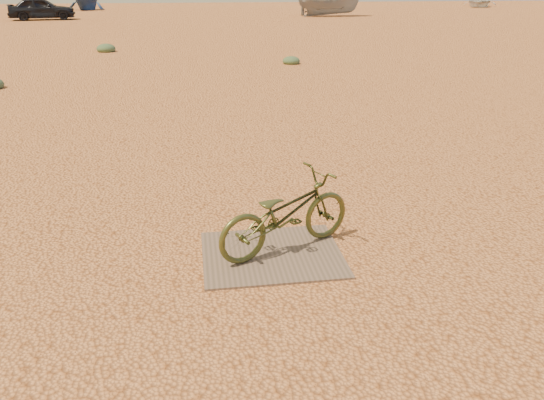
{
  "coord_description": "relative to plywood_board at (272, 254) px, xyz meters",
  "views": [
    {
      "loc": [
        -0.28,
        -4.4,
        2.55
      ],
      "look_at": [
        0.42,
        0.2,
        0.6
      ],
      "focal_mm": 35.0,
      "sensor_mm": 36.0,
      "label": 1
    }
  ],
  "objects": [
    {
      "name": "kale_b",
      "position": [
        2.52,
        12.58,
        -0.01
      ],
      "size": [
        0.56,
        0.56,
        0.31
      ],
      "primitive_type": "ellipsoid",
      "color": "#516645",
      "rests_on": "ground"
    },
    {
      "name": "kale_c",
      "position": [
        -3.8,
        16.6,
        -0.01
      ],
      "size": [
        0.69,
        0.69,
        0.38
      ],
      "primitive_type": "ellipsoid",
      "color": "#516645",
      "rests_on": "ground"
    },
    {
      "name": "boat_far_right",
      "position": [
        26.88,
        45.79,
        0.43
      ],
      "size": [
        4.87,
        5.22,
        0.88
      ],
      "primitive_type": "imported",
      "rotation": [
        0.0,
        0.0,
        -0.58
      ],
      "color": "beige",
      "rests_on": "ground"
    },
    {
      "name": "plywood_board",
      "position": [
        0.0,
        0.0,
        0.0
      ],
      "size": [
        1.38,
        1.14,
        0.02
      ],
      "primitive_type": "cube",
      "color": "brown",
      "rests_on": "ground"
    },
    {
      "name": "ground",
      "position": [
        -0.42,
        -0.2,
        -0.01
      ],
      "size": [
        120.0,
        120.0,
        0.0
      ],
      "primitive_type": "plane",
      "color": "#DC8D53",
      "rests_on": "ground"
    },
    {
      "name": "car",
      "position": [
        -10.18,
        34.2,
        0.69
      ],
      "size": [
        4.31,
        2.23,
        1.4
      ],
      "primitive_type": "imported",
      "rotation": [
        0.0,
        0.0,
        1.71
      ],
      "color": "black",
      "rests_on": "ground"
    },
    {
      "name": "bicycle",
      "position": [
        0.15,
        0.07,
        0.41
      ],
      "size": [
        1.58,
        1.1,
        0.79
      ],
      "primitive_type": "imported",
      "rotation": [
        0.0,
        0.0,
        2.0
      ],
      "color": "#474D23",
      "rests_on": "plywood_board"
    },
    {
      "name": "boat_mid_right",
      "position": [
        9.45,
        34.88,
        0.93
      ],
      "size": [
        4.93,
        1.99,
        1.88
      ],
      "primitive_type": "imported",
      "rotation": [
        0.0,
        0.0,
        1.6
      ],
      "color": "gray",
      "rests_on": "ground"
    }
  ]
}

